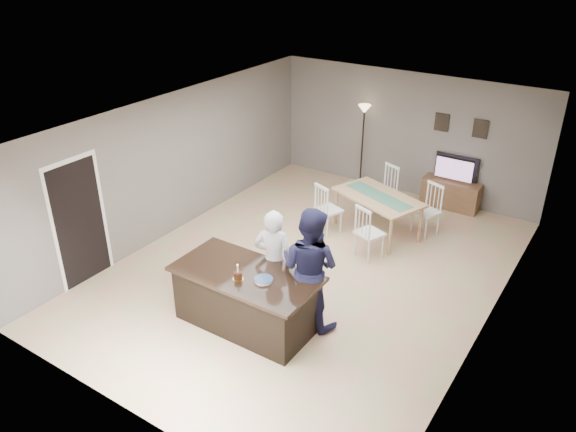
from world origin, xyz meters
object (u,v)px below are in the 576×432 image
Objects in this scene: television at (455,169)px; man at (310,268)px; kitchen_island at (247,298)px; woman at (274,261)px; tv_console at (450,194)px; plate_stack at (264,280)px; birthday_cake at (238,275)px; dining_table at (378,202)px; floor_lamp at (364,124)px.

man reaches higher than television.
woman is at bearing 78.71° from kitchen_island.
plate_stack is (-0.85, -5.61, 0.62)m from tv_console.
dining_table is (0.37, 3.86, -0.30)m from birthday_cake.
dining_table is at bearing 67.50° from television.
dining_table is 1.24× the size of floor_lamp.
woman is (-1.09, -5.09, -0.02)m from television.
tv_console is 5.92m from birthday_cake.
man is 3.15m from dining_table.
television is at bearing 88.62° from dining_table.
woman is 0.89× the size of man.
television is 3.73× the size of birthday_cake.
kitchen_island is at bearing -102.16° from tv_console.
dining_table is (-0.82, -1.98, -0.21)m from television.
tv_console is at bearing -0.54° from floor_lamp.
television reaches higher than tv_console.
plate_stack is at bearing -98.65° from tv_console.
kitchen_island is at bearing 77.99° from television.
kitchen_island is 8.03× the size of plate_stack.
woman is 0.72× the size of dining_table.
television is 0.39× the size of dining_table.
floor_lamp is at bearing -72.68° from man.
kitchen_island is at bearing 35.39° from man.
tv_console is 5.08m from man.
birthday_cake is (-0.10, -0.75, 0.11)m from woman.
television is at bearing 1.34° from floor_lamp.
kitchen_island is 5.70m from tv_console.
kitchen_island is at bearing 59.67° from woman.
tv_console is 5.71m from plate_stack.
plate_stack is (0.35, -0.04, 0.47)m from kitchen_island.
floor_lamp reaches higher than plate_stack.
birthday_cake is at bearing -155.51° from plate_stack.
television is 2.23m from floor_lamp.
floor_lamp is (-2.14, 0.02, 1.17)m from tv_console.
dining_table is (0.38, 3.66, 0.20)m from kitchen_island.
floor_lamp is at bearing 99.55° from kitchen_island.
man is (0.63, 0.00, 0.10)m from woman.
kitchen_island is 1.27× the size of woman.
tv_console is 4.48× the size of plate_stack.
dining_table is 2.48m from floor_lamp.
tv_console is 5.17m from woman.
television reaches higher than kitchen_island.
man reaches higher than dining_table.
birthday_cake is (0.01, -0.20, 0.50)m from kitchen_island.
floor_lamp is at bearing 102.86° from plate_stack.
woman reaches higher than dining_table.
kitchen_island is 1.14× the size of man.
plate_stack is at bearing 81.45° from television.
floor_lamp reaches higher than woman.
birthday_cake is (-0.73, -0.75, 0.01)m from man.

